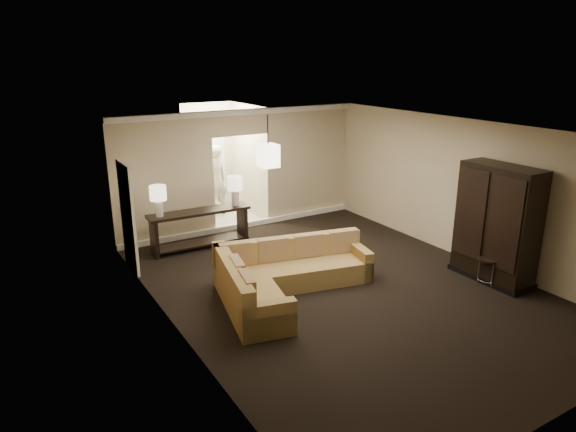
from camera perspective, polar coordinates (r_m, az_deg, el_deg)
ground at (r=9.27m, az=6.09°, el=-8.01°), size 8.00×8.00×0.00m
wall_back at (r=12.07m, az=-5.21°, el=5.12°), size 6.00×0.04×2.80m
wall_front at (r=6.31m, az=29.20°, el=-9.03°), size 6.00×0.04×2.80m
wall_left at (r=7.41m, az=-12.45°, el=-3.27°), size 0.04×8.00×2.80m
wall_right at (r=10.79m, az=19.19°, el=2.71°), size 0.04×8.00×2.80m
ceiling at (r=8.45m, az=6.71°, el=9.39°), size 6.00×8.00×0.02m
crown_molding at (r=11.81m, az=-5.28°, el=11.39°), size 6.00×0.10×0.12m
baseboard at (r=12.38m, az=-4.93°, el=-0.99°), size 6.00×0.10×0.12m
side_door at (r=10.10m, az=-17.38°, el=-0.16°), size 0.05×0.90×2.10m
foyer at (r=13.28m, az=-7.75°, el=5.74°), size 1.44×2.02×2.80m
sectional_sofa at (r=8.89m, az=-0.67°, el=-6.71°), size 3.15×2.34×0.83m
coffee_table at (r=9.76m, az=0.91°, el=-5.34°), size 0.97×0.97×0.38m
console_table at (r=11.06m, az=-9.77°, el=-1.07°), size 2.18×0.56×0.84m
armoire at (r=9.95m, az=22.15°, el=-1.08°), size 0.64×1.49×2.14m
drink_table at (r=9.91m, az=21.40°, el=-5.15°), size 0.41×0.41×0.51m
table_lamp_left at (r=10.61m, az=-14.23°, el=2.16°), size 0.33×0.33×0.64m
table_lamp_right at (r=11.14m, az=-5.92°, el=3.33°), size 0.33×0.33×0.64m
pendant_light at (r=10.83m, az=-2.24°, el=6.73°), size 0.38×0.38×1.09m
person at (r=13.18m, az=-8.10°, el=4.35°), size 0.80×0.61×2.02m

